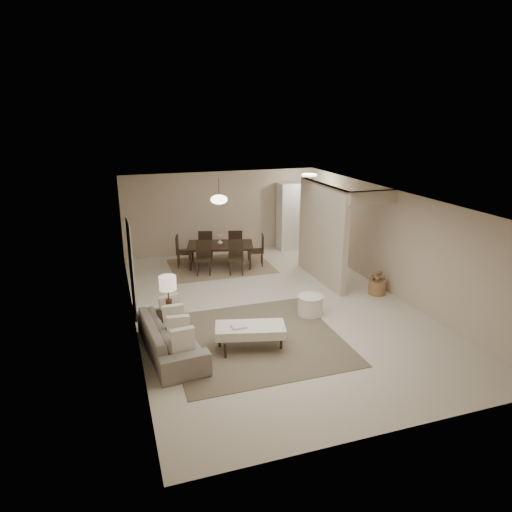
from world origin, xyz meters
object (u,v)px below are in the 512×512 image
object	(u,v)px
wicker_basket	(377,287)
dining_table	(220,255)
round_pouf	(310,305)
side_table	(170,328)
pantry_cabinet	(297,216)
ottoman_bench	(250,330)
sofa	(171,337)

from	to	relation	value
wicker_basket	dining_table	size ratio (longest dim) A/B	0.22
round_pouf	dining_table	world-z (taller)	dining_table
dining_table	round_pouf	bearing A→B (deg)	-59.47
side_table	dining_table	xyz separation A→B (m)	(1.98, 4.02, 0.04)
round_pouf	wicker_basket	bearing A→B (deg)	15.95
round_pouf	dining_table	xyz separation A→B (m)	(-1.05, 3.77, 0.11)
pantry_cabinet	ottoman_bench	world-z (taller)	pantry_cabinet
round_pouf	pantry_cabinet	bearing A→B (deg)	70.39
sofa	dining_table	bearing A→B (deg)	-29.84
ottoman_bench	side_table	xyz separation A→B (m)	(-1.36, 0.75, -0.09)
pantry_cabinet	side_table	xyz separation A→B (m)	(-4.75, -5.07, -0.77)
pantry_cabinet	ottoman_bench	distance (m)	6.77
side_table	sofa	bearing A→B (deg)	-96.38
pantry_cabinet	round_pouf	xyz separation A→B (m)	(-1.72, -4.82, -0.84)
side_table	wicker_basket	size ratio (longest dim) A/B	1.37
sofa	dining_table	distance (m)	4.90
sofa	wicker_basket	distance (m)	5.27
sofa	dining_table	size ratio (longest dim) A/B	1.19
ottoman_bench	round_pouf	world-z (taller)	ottoman_bench
dining_table	sofa	bearing A→B (deg)	-99.51
sofa	ottoman_bench	world-z (taller)	sofa
sofa	wicker_basket	world-z (taller)	sofa
ottoman_bench	wicker_basket	distance (m)	4.03
sofa	side_table	bearing A→B (deg)	-11.76
pantry_cabinet	round_pouf	distance (m)	5.19
sofa	round_pouf	world-z (taller)	sofa
ottoman_bench	pantry_cabinet	bearing A→B (deg)	73.97
round_pouf	ottoman_bench	bearing A→B (deg)	-149.30
ottoman_bench	dining_table	xyz separation A→B (m)	(0.62, 4.76, -0.05)
round_pouf	dining_table	bearing A→B (deg)	105.58
pantry_cabinet	ottoman_bench	bearing A→B (deg)	-120.25
pantry_cabinet	wicker_basket	world-z (taller)	pantry_cabinet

